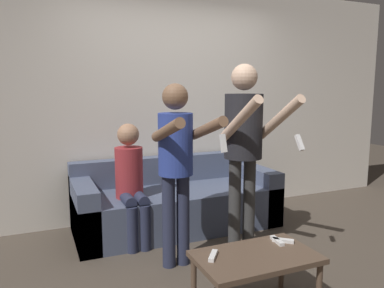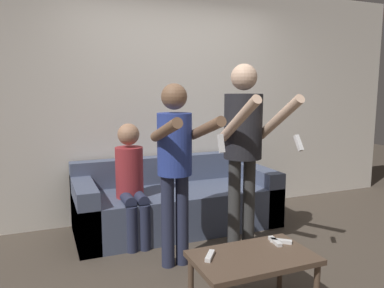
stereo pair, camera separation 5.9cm
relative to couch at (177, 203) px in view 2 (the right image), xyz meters
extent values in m
plane|color=#4C4238|center=(0.13, -1.07, -0.26)|extent=(14.00, 14.00, 0.00)
cube|color=silver|center=(0.13, 0.47, 1.09)|extent=(6.40, 0.06, 2.70)
cube|color=#4C5670|center=(0.00, -0.03, -0.05)|extent=(2.15, 0.87, 0.43)
cube|color=#4C5670|center=(0.00, 0.32, 0.32)|extent=(2.15, 0.16, 0.30)
cube|color=#4C5670|center=(-0.98, -0.03, 0.03)|extent=(0.20, 0.87, 0.60)
cube|color=#4C5670|center=(0.98, -0.03, 0.03)|extent=(0.20, 0.87, 0.60)
cylinder|color=#282D47|center=(-0.38, -0.84, 0.13)|extent=(0.11, 0.11, 0.79)
cylinder|color=#282D47|center=(-0.26, -0.84, 0.13)|extent=(0.11, 0.11, 0.79)
cylinder|color=#2D429E|center=(-0.32, -0.84, 0.78)|extent=(0.29, 0.29, 0.51)
sphere|color=brown|center=(-0.32, -0.84, 1.17)|extent=(0.21, 0.21, 0.21)
cylinder|color=brown|center=(-0.48, -1.11, 0.93)|extent=(0.08, 0.55, 0.23)
cylinder|color=brown|center=(-0.16, -1.11, 0.93)|extent=(0.08, 0.55, 0.23)
cube|color=white|center=(-0.16, -1.37, 0.85)|extent=(0.04, 0.06, 0.13)
cylinder|color=#383838|center=(0.24, -0.84, 0.18)|extent=(0.11, 0.11, 0.89)
cylinder|color=#383838|center=(0.40, -0.84, 0.18)|extent=(0.11, 0.11, 0.89)
cylinder|color=#232328|center=(0.32, -0.84, 0.91)|extent=(0.34, 0.34, 0.57)
sphere|color=beige|center=(0.32, -0.84, 1.33)|extent=(0.23, 0.23, 0.23)
cylinder|color=beige|center=(0.13, -1.11, 0.99)|extent=(0.08, 0.57, 0.41)
cylinder|color=beige|center=(0.51, -1.11, 0.99)|extent=(0.08, 0.57, 0.41)
cube|color=white|center=(0.51, -1.37, 0.82)|extent=(0.04, 0.09, 0.12)
cylinder|color=#282D47|center=(-0.60, -0.45, -0.05)|extent=(0.11, 0.11, 0.43)
cylinder|color=#282D47|center=(-0.48, -0.45, -0.05)|extent=(0.11, 0.11, 0.43)
cylinder|color=#282D47|center=(-0.60, -0.29, 0.19)|extent=(0.11, 0.32, 0.11)
cylinder|color=#282D47|center=(-0.48, -0.29, 0.19)|extent=(0.11, 0.32, 0.11)
cylinder|color=#9E2D33|center=(-0.54, -0.13, 0.42)|extent=(0.27, 0.27, 0.50)
sphere|color=#A87A5B|center=(-0.54, -0.13, 0.79)|extent=(0.21, 0.21, 0.21)
cube|color=brown|center=(-0.08, -1.71, 0.13)|extent=(0.80, 0.48, 0.04)
cylinder|color=brown|center=(-0.44, -1.51, -0.07)|extent=(0.04, 0.04, 0.38)
cylinder|color=brown|center=(0.28, -1.51, -0.07)|extent=(0.04, 0.04, 0.38)
cube|color=white|center=(-0.36, -1.63, 0.16)|extent=(0.12, 0.14, 0.02)
cube|color=white|center=(0.21, -1.61, 0.16)|extent=(0.14, 0.12, 0.02)
cube|color=white|center=(0.16, -1.60, 0.16)|extent=(0.06, 0.15, 0.02)
camera|label=1|loc=(-1.38, -3.68, 1.23)|focal=35.00mm
camera|label=2|loc=(-1.33, -3.70, 1.23)|focal=35.00mm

